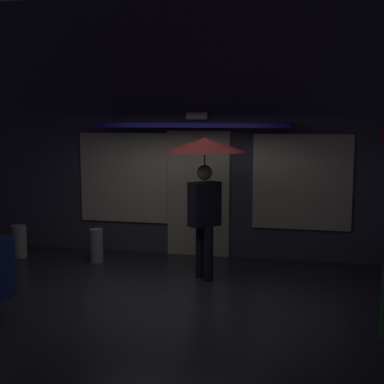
% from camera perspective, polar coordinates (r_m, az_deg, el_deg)
% --- Properties ---
extents(ground_plane, '(18.00, 18.00, 0.00)m').
position_cam_1_polar(ground_plane, '(7.62, -2.78, -10.69)').
color(ground_plane, '#26262B').
extents(building_facade, '(8.79, 1.00, 4.50)m').
position_cam_1_polar(building_facade, '(9.50, 0.89, 6.70)').
color(building_facade, '#4C4C56').
rests_on(building_facade, ground).
extents(person_with_umbrella, '(1.22, 1.22, 2.13)m').
position_cam_1_polar(person_with_umbrella, '(7.96, 1.34, 2.84)').
color(person_with_umbrella, black).
rests_on(person_with_umbrella, ground).
extents(sidewalk_bollard, '(0.23, 0.23, 0.57)m').
position_cam_1_polar(sidewalk_bollard, '(9.27, -10.06, -5.59)').
color(sidewalk_bollard, '#9E998E').
rests_on(sidewalk_bollard, ground).
extents(sidewalk_bollard_2, '(0.26, 0.26, 0.56)m').
position_cam_1_polar(sidewalk_bollard_2, '(9.91, -17.78, -4.98)').
color(sidewalk_bollard_2, '#B2A899').
rests_on(sidewalk_bollard_2, ground).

